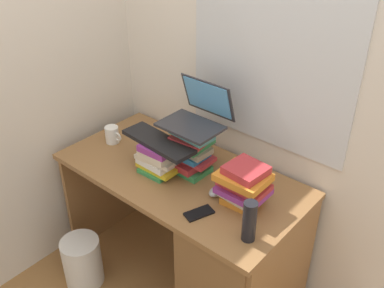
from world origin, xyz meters
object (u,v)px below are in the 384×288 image
object	(u,v)px
keyboard	(158,142)
mug	(112,135)
book_stack_tall	(190,150)
desk	(226,252)
laptop	(198,114)
water_bottle	(249,221)
book_stack_side	(243,185)
cell_phone	(199,213)
computer_mouse	(217,191)
wastebasket	(82,262)
book_stack_keyboard_riser	(159,158)

from	to	relation	value
keyboard	mug	bearing A→B (deg)	179.01
book_stack_tall	desk	bearing A→B (deg)	-14.48
laptop	water_bottle	size ratio (longest dim) A/B	1.56
book_stack_side	desk	bearing A→B (deg)	-159.56
mug	cell_phone	world-z (taller)	mug
desk	mug	bearing A→B (deg)	179.97
mug	water_bottle	world-z (taller)	water_bottle
book_stack_tall	keyboard	bearing A→B (deg)	-132.81
keyboard	mug	xyz separation A→B (m)	(-0.42, 0.04, -0.14)
computer_mouse	cell_phone	distance (m)	0.18
water_bottle	keyboard	bearing A→B (deg)	169.85
desk	book_stack_side	size ratio (longest dim) A/B	5.70
book_stack_tall	computer_mouse	size ratio (longest dim) A/B	2.48
laptop	wastebasket	distance (m)	1.13
computer_mouse	water_bottle	size ratio (longest dim) A/B	0.53
book_stack_tall	book_stack_keyboard_riser	size ratio (longest dim) A/B	1.12
mug	cell_phone	xyz separation A→B (m)	(0.80, -0.17, -0.04)
computer_mouse	mug	bearing A→B (deg)	-179.45
desk	book_stack_keyboard_riser	bearing A→B (deg)	-174.48
book_stack_keyboard_riser	wastebasket	bearing A→B (deg)	-130.38
book_stack_side	water_bottle	xyz separation A→B (m)	(0.16, -0.18, -0.02)
book_stack_tall	book_stack_side	distance (m)	0.38
desk	laptop	world-z (taller)	laptop
computer_mouse	book_stack_tall	bearing A→B (deg)	162.85
book_stack_tall	computer_mouse	bearing A→B (deg)	-17.15
desk	computer_mouse	size ratio (longest dim) A/B	12.80
desk	laptop	xyz separation A→B (m)	(-0.31, 0.14, 0.65)
laptop	wastebasket	xyz separation A→B (m)	(-0.42, -0.54, -0.90)
desk	book_stack_tall	world-z (taller)	book_stack_tall
desk	mug	xyz separation A→B (m)	(-0.84, 0.00, 0.39)
computer_mouse	keyboard	bearing A→B (deg)	-172.43
book_stack_keyboard_riser	wastebasket	distance (m)	0.82
water_bottle	cell_phone	distance (m)	0.28
keyboard	cell_phone	distance (m)	0.44
cell_phone	book_stack_keyboard_riser	bearing A→B (deg)	-178.46
laptop	water_bottle	distance (m)	0.64
book_stack_tall	computer_mouse	distance (m)	0.27
book_stack_tall	laptop	distance (m)	0.20
book_stack_tall	book_stack_side	xyz separation A→B (m)	(0.37, -0.06, -0.01)
book_stack_side	laptop	world-z (taller)	laptop
mug	wastebasket	bearing A→B (deg)	-74.40
water_bottle	cell_phone	size ratio (longest dim) A/B	1.45
mug	water_bottle	distance (m)	1.07
book_stack_keyboard_riser	laptop	world-z (taller)	laptop
computer_mouse	desk	bearing A→B (deg)	-5.81
laptop	cell_phone	world-z (taller)	laptop
desk	book_stack_side	bearing A→B (deg)	20.44
book_stack_tall	book_stack_side	bearing A→B (deg)	-8.81
wastebasket	mug	bearing A→B (deg)	105.60
book_stack_keyboard_riser	laptop	size ratio (longest dim) A/B	0.75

